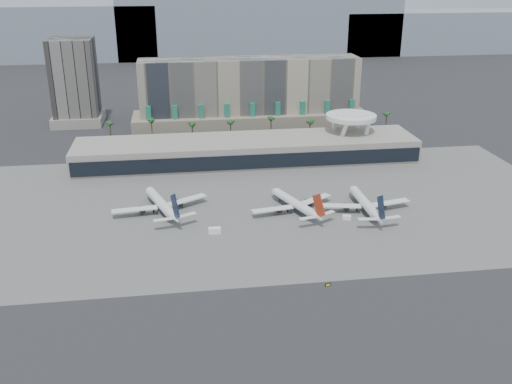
{
  "coord_description": "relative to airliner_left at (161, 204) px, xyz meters",
  "views": [
    {
      "loc": [
        -34.1,
        -161.34,
        92.78
      ],
      "look_at": [
        -5.41,
        40.0,
        11.59
      ],
      "focal_mm": 40.0,
      "sensor_mm": 36.0,
      "label": 1
    }
  ],
  "objects": [
    {
      "name": "ground",
      "position": [
        42.01,
        -52.62,
        -3.59
      ],
      "size": [
        900.0,
        900.0,
        0.0
      ],
      "primitive_type": "plane",
      "color": "#232326",
      "rests_on": "ground"
    },
    {
      "name": "apron_pad",
      "position": [
        42.01,
        2.38,
        -3.56
      ],
      "size": [
        260.0,
        130.0,
        0.06
      ],
      "primitive_type": "cube",
      "color": "#5B5B59",
      "rests_on": "ground"
    },
    {
      "name": "palm_row",
      "position": [
        49.01,
        92.38,
        6.91
      ],
      "size": [
        157.8,
        2.8,
        13.1
      ],
      "color": "brown",
      "rests_on": "ground"
    },
    {
      "name": "saucer_structure",
      "position": [
        97.01,
        63.38,
        14.86
      ],
      "size": [
        26.0,
        26.0,
        21.89
      ],
      "color": "white",
      "rests_on": "ground"
    },
    {
      "name": "airliner_right",
      "position": [
        81.3,
        -11.09,
        -0.08
      ],
      "size": [
        39.14,
        40.26,
        13.91
      ],
      "rotation": [
        0.0,
        0.0,
        0.01
      ],
      "color": "white",
      "rests_on": "ground"
    },
    {
      "name": "mountain_ridge",
      "position": [
        69.89,
        417.38,
        26.3
      ],
      "size": [
        680.0,
        60.0,
        70.0
      ],
      "color": "gray",
      "rests_on": "ground"
    },
    {
      "name": "airliner_left",
      "position": [
        0.0,
        0.0,
        0.0
      ],
      "size": [
        38.4,
        39.71,
        14.23
      ],
      "rotation": [
        0.0,
        0.0,
        0.33
      ],
      "color": "white",
      "rests_on": "ground"
    },
    {
      "name": "taxiway_sign",
      "position": [
        51.71,
        -65.15,
        -3.13
      ],
      "size": [
        2.04,
        0.66,
        0.92
      ],
      "rotation": [
        0.0,
        0.0,
        0.19
      ],
      "color": "black",
      "rests_on": "ground"
    },
    {
      "name": "terminal",
      "position": [
        42.01,
        57.22,
        2.93
      ],
      "size": [
        170.0,
        32.5,
        14.5
      ],
      "color": "#ABA697",
      "rests_on": "ground"
    },
    {
      "name": "service_vehicle_a",
      "position": [
        19.62,
        -22.72,
        -2.48
      ],
      "size": [
        4.56,
        2.24,
        2.23
      ],
      "primitive_type": "cube",
      "rotation": [
        0.0,
        0.0,
        0.0
      ],
      "color": "white",
      "rests_on": "ground"
    },
    {
      "name": "airliner_centre",
      "position": [
        53.31,
        -6.78,
        -0.23
      ],
      "size": [
        35.48,
        36.6,
        13.32
      ],
      "rotation": [
        0.0,
        0.0,
        0.38
      ],
      "color": "white",
      "rests_on": "ground"
    },
    {
      "name": "office_tower",
      "position": [
        -52.99,
        147.38,
        19.35
      ],
      "size": [
        30.0,
        30.0,
        52.0
      ],
      "color": "black",
      "rests_on": "ground"
    },
    {
      "name": "hotel",
      "position": [
        52.01,
        121.79,
        13.22
      ],
      "size": [
        140.0,
        30.0,
        42.0
      ],
      "color": "tan",
      "rests_on": "ground"
    },
    {
      "name": "service_vehicle_b",
      "position": [
        71.8,
        -17.68,
        -2.75
      ],
      "size": [
        3.65,
        2.67,
        1.68
      ],
      "primitive_type": "cube",
      "rotation": [
        0.0,
        0.0,
        -0.27
      ],
      "color": "white",
      "rests_on": "ground"
    }
  ]
}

